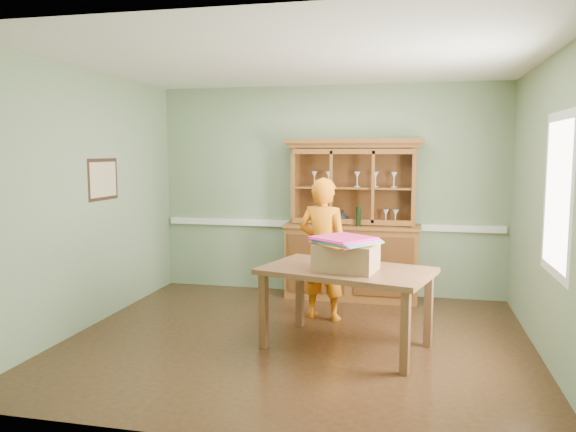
% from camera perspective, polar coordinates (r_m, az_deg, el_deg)
% --- Properties ---
extents(floor, '(4.50, 4.50, 0.00)m').
position_cam_1_polar(floor, '(5.66, 0.93, -12.53)').
color(floor, '#462C16').
rests_on(floor, ground).
extents(ceiling, '(4.50, 4.50, 0.00)m').
position_cam_1_polar(ceiling, '(5.42, 0.98, 15.56)').
color(ceiling, white).
rests_on(ceiling, wall_back).
extents(wall_back, '(4.50, 0.00, 4.50)m').
position_cam_1_polar(wall_back, '(7.34, 4.15, 2.61)').
color(wall_back, gray).
rests_on(wall_back, floor).
extents(wall_left, '(0.00, 4.00, 4.00)m').
position_cam_1_polar(wall_left, '(6.23, -19.74, 1.55)').
color(wall_left, gray).
rests_on(wall_left, floor).
extents(wall_right, '(0.00, 4.00, 4.00)m').
position_cam_1_polar(wall_right, '(5.39, 25.08, 0.60)').
color(wall_right, gray).
rests_on(wall_right, floor).
extents(wall_front, '(4.50, 0.00, 4.50)m').
position_cam_1_polar(wall_front, '(3.46, -5.84, -1.81)').
color(wall_front, gray).
rests_on(wall_front, floor).
extents(chair_rail, '(4.41, 0.05, 0.08)m').
position_cam_1_polar(chair_rail, '(7.36, 4.09, -0.90)').
color(chair_rail, white).
rests_on(chair_rail, wall_back).
extents(framed_map, '(0.03, 0.60, 0.46)m').
position_cam_1_polar(framed_map, '(6.47, -18.23, 3.55)').
color(framed_map, '#321D14').
rests_on(framed_map, wall_left).
extents(window_panel, '(0.03, 0.96, 1.36)m').
position_cam_1_polar(window_panel, '(5.08, 25.64, 1.94)').
color(window_panel, white).
rests_on(window_panel, wall_right).
extents(china_hutch, '(1.71, 0.56, 2.01)m').
position_cam_1_polar(china_hutch, '(7.14, 6.53, -2.70)').
color(china_hutch, brown).
rests_on(china_hutch, floor).
extents(dining_table, '(1.72, 1.29, 0.77)m').
position_cam_1_polar(dining_table, '(5.32, 5.96, -6.26)').
color(dining_table, brown).
rests_on(dining_table, floor).
extents(cardboard_box, '(0.60, 0.51, 0.25)m').
position_cam_1_polar(cardboard_box, '(5.18, 5.94, -4.17)').
color(cardboard_box, '#99744F').
rests_on(cardboard_box, dining_table).
extents(kite_stack, '(0.66, 0.66, 0.06)m').
position_cam_1_polar(kite_stack, '(5.12, 5.89, -2.52)').
color(kite_stack, '#FC1F7C').
rests_on(kite_stack, cardboard_box).
extents(person, '(0.64, 0.50, 1.57)m').
position_cam_1_polar(person, '(6.20, 3.60, -3.35)').
color(person, orange).
rests_on(person, floor).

